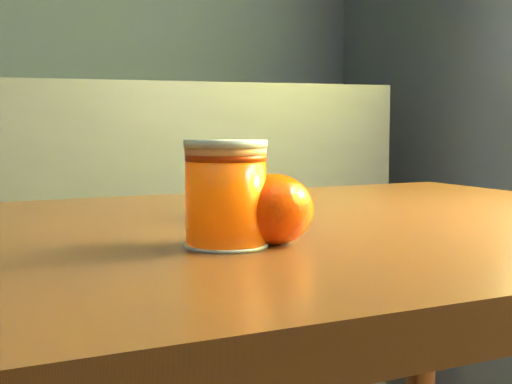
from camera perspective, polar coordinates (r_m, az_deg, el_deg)
name	(u,v)px	position (r m, az deg, el deg)	size (l,w,h in m)	color
table	(280,309)	(0.75, 1.97, -9.36)	(1.01, 0.75, 0.71)	brown
juice_glass	(226,194)	(0.59, -2.43, -0.17)	(0.07, 0.07, 0.09)	#FF5405
orange_front	(274,209)	(0.60, 1.42, -1.38)	(0.07, 0.07, 0.06)	#FF4305
orange_back	(233,195)	(0.77, -1.87, -0.22)	(0.06, 0.06, 0.05)	#FF4305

